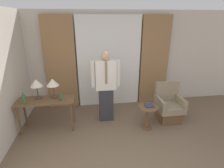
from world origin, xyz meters
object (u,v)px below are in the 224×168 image
side_table (148,114)px  book (149,105)px  bottle_by_lamp (61,97)px  table_lamp_right (53,83)px  armchair (169,107)px  bottle_near_edge (24,99)px  desk (46,104)px  person (106,85)px  table_lamp_left (36,84)px

side_table → book: size_ratio=2.76×
side_table → bottle_by_lamp: bearing=173.1°
table_lamp_right → book: 2.26m
armchair → book: 0.73m
armchair → bottle_by_lamp: bearing=-178.5°
bottle_near_edge → table_lamp_right: bearing=24.3°
desk → person: person is taller
side_table → armchair: bearing=24.8°
table_lamp_right → book: size_ratio=2.23×
bottle_near_edge → side_table: (2.71, -0.15, -0.47)m
side_table → book: bearing=42.0°
armchair → desk: bearing=180.0°
table_lamp_left → armchair: 3.25m
bottle_by_lamp → book: size_ratio=0.92×
desk → person: (1.39, 0.20, 0.33)m
armchair → side_table: armchair is taller
table_lamp_right → armchair: table_lamp_right is taller
table_lamp_right → side_table: size_ratio=0.81×
table_lamp_left → person: 1.58m
bottle_by_lamp → armchair: (2.62, 0.07, -0.48)m
table_lamp_left → book: table_lamp_left is taller
bottle_by_lamp → desk: bearing=169.4°
book → bottle_by_lamp: bearing=173.8°
desk → bottle_by_lamp: (0.36, -0.07, 0.19)m
person → armchair: person is taller
bottle_by_lamp → armchair: 2.66m
table_lamp_right → bottle_near_edge: (-0.57, -0.26, -0.24)m
bottle_by_lamp → side_table: size_ratio=0.33×
desk → side_table: desk is taller
table_lamp_right → side_table: bearing=-10.7°
table_lamp_right → person: size_ratio=0.26×
table_lamp_left → armchair: bearing=-1.8°
desk → book: bearing=-6.9°
desk → bottle_by_lamp: size_ratio=6.59×
bottle_by_lamp → book: bearing=-6.2°
desk → bottle_by_lamp: bottle_by_lamp is taller
bottle_near_edge → bottle_by_lamp: size_ratio=1.43×
table_lamp_left → book: size_ratio=2.23×
table_lamp_right → book: (2.17, -0.38, -0.51)m
person → side_table: bearing=-28.9°
person → book: bearing=-27.1°
desk → table_lamp_right: (0.18, 0.10, 0.47)m
desk → table_lamp_right: table_lamp_right is taller
desk → armchair: armchair is taller
table_lamp_left → bottle_by_lamp: 0.63m
bottle_by_lamp → side_table: bottle_by_lamp is taller
bottle_near_edge → bottle_by_lamp: bearing=6.9°
desk → side_table: 2.35m
armchair → book: bearing=-156.1°
table_lamp_right → armchair: (2.80, -0.10, -0.75)m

